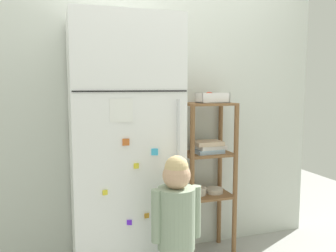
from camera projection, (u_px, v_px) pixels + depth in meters
The scene contains 5 objects.
kitchen_wall_back at pixel (154, 110), 2.70m from camera, with size 2.81×0.03×2.28m, color silver.
refrigerator at pixel (124, 151), 2.35m from camera, with size 0.71×0.59×1.78m.
child_standing at pixel (176, 218), 2.01m from camera, with size 0.30×0.22×0.94m.
pantry_shelf_unit at pixel (207, 165), 2.69m from camera, with size 0.39×0.30×1.20m.
fruit_bin at pixel (212, 98), 2.62m from camera, with size 0.23×0.15×0.08m.
Camera 1 is at (-0.72, -2.28, 1.33)m, focal length 36.85 mm.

